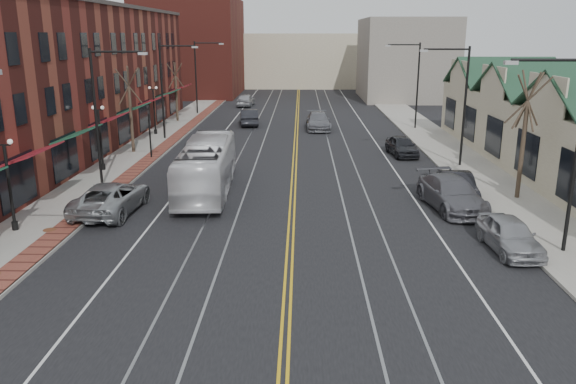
{
  "coord_description": "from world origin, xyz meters",
  "views": [
    {
      "loc": [
        0.45,
        -16.29,
        8.91
      ],
      "look_at": [
        -0.13,
        8.2,
        2.0
      ],
      "focal_mm": 35.0,
      "sensor_mm": 36.0,
      "label": 1
    }
  ],
  "objects_px": {
    "transit_bus": "(207,167)",
    "parked_car_b": "(457,187)",
    "parked_car_d": "(402,146)",
    "parked_car_a": "(510,235)",
    "parked_car_c": "(451,193)",
    "parked_suv": "(111,198)"
  },
  "relations": [
    {
      "from": "transit_bus",
      "to": "parked_car_b",
      "type": "height_order",
      "value": "transit_bus"
    },
    {
      "from": "parked_car_b",
      "to": "parked_car_d",
      "type": "xyz_separation_m",
      "value": [
        -1.07,
        11.74,
        -0.0
      ]
    },
    {
      "from": "parked_car_d",
      "to": "parked_car_a",
      "type": "bearing_deg",
      "value": -92.94
    },
    {
      "from": "parked_car_c",
      "to": "parked_car_d",
      "type": "bearing_deg",
      "value": 83.21
    },
    {
      "from": "parked_car_d",
      "to": "parked_suv",
      "type": "bearing_deg",
      "value": -146.57
    },
    {
      "from": "parked_car_b",
      "to": "parked_car_d",
      "type": "bearing_deg",
      "value": 98.07
    },
    {
      "from": "transit_bus",
      "to": "parked_car_d",
      "type": "bearing_deg",
      "value": -143.92
    },
    {
      "from": "parked_car_a",
      "to": "parked_car_c",
      "type": "height_order",
      "value": "parked_car_c"
    },
    {
      "from": "transit_bus",
      "to": "parked_car_b",
      "type": "bearing_deg",
      "value": 172.4
    },
    {
      "from": "transit_bus",
      "to": "parked_suv",
      "type": "relative_size",
      "value": 1.87
    },
    {
      "from": "parked_car_b",
      "to": "parked_suv",
      "type": "bearing_deg",
      "value": -168.46
    },
    {
      "from": "parked_car_a",
      "to": "parked_car_d",
      "type": "distance_m",
      "value": 19.51
    },
    {
      "from": "transit_bus",
      "to": "parked_car_c",
      "type": "height_order",
      "value": "transit_bus"
    },
    {
      "from": "parked_car_b",
      "to": "parked_car_c",
      "type": "distance_m",
      "value": 1.9
    },
    {
      "from": "parked_car_c",
      "to": "parked_car_d",
      "type": "xyz_separation_m",
      "value": [
        -0.28,
        13.46,
        -0.09
      ]
    },
    {
      "from": "transit_bus",
      "to": "parked_car_b",
      "type": "relative_size",
      "value": 2.39
    },
    {
      "from": "parked_car_a",
      "to": "parked_car_c",
      "type": "distance_m",
      "value": 6.08
    },
    {
      "from": "parked_car_a",
      "to": "parked_car_d",
      "type": "xyz_separation_m",
      "value": [
        -1.21,
        19.47,
        0.01
      ]
    },
    {
      "from": "transit_bus",
      "to": "parked_car_a",
      "type": "bearing_deg",
      "value": 145.26
    },
    {
      "from": "parked_car_a",
      "to": "parked_car_b",
      "type": "height_order",
      "value": "parked_car_b"
    },
    {
      "from": "transit_bus",
      "to": "parked_car_d",
      "type": "distance_m",
      "value": 16.82
    },
    {
      "from": "transit_bus",
      "to": "parked_suv",
      "type": "xyz_separation_m",
      "value": [
        -4.3,
        -4.03,
        -0.71
      ]
    }
  ]
}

